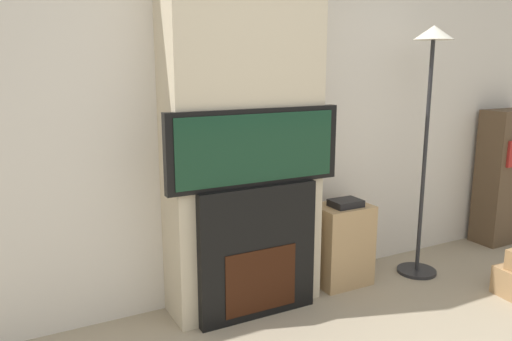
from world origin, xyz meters
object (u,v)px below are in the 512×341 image
at_px(television, 256,148).
at_px(media_stand, 342,243).
at_px(floor_lamp, 429,98).
at_px(fireplace, 256,252).
at_px(bookshelf, 504,176).

distance_m(television, media_stand, 1.13).
relative_size(television, floor_lamp, 0.62).
distance_m(fireplace, floor_lamp, 1.71).
bearing_deg(television, fireplace, 90.00).
bearing_deg(bookshelf, media_stand, -178.45).
bearing_deg(television, floor_lamp, -0.25).
bearing_deg(floor_lamp, fireplace, 179.67).
distance_m(fireplace, media_stand, 0.81).
bearing_deg(fireplace, media_stand, 9.18).
distance_m(television, floor_lamp, 1.46).
height_order(television, floor_lamp, floor_lamp).
relative_size(floor_lamp, media_stand, 2.88).
distance_m(fireplace, bookshelf, 2.66).
bearing_deg(bookshelf, television, -176.13).
bearing_deg(fireplace, bookshelf, 3.83).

